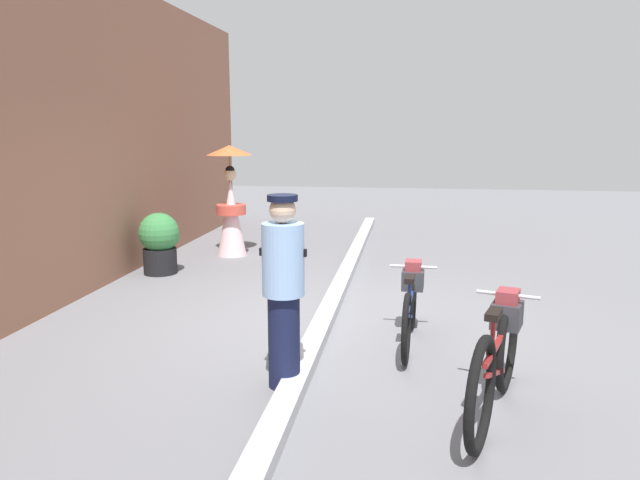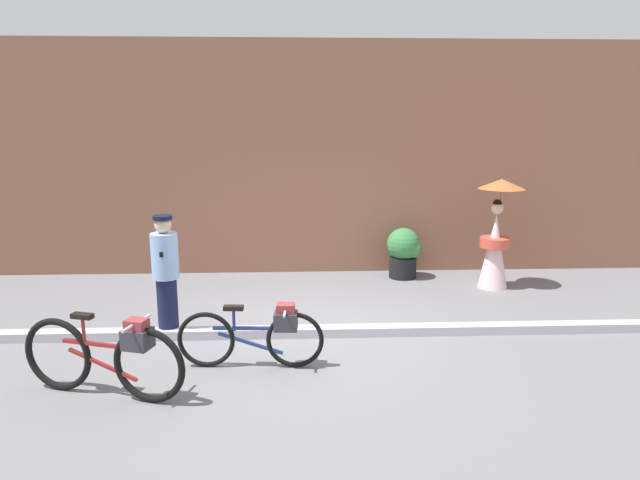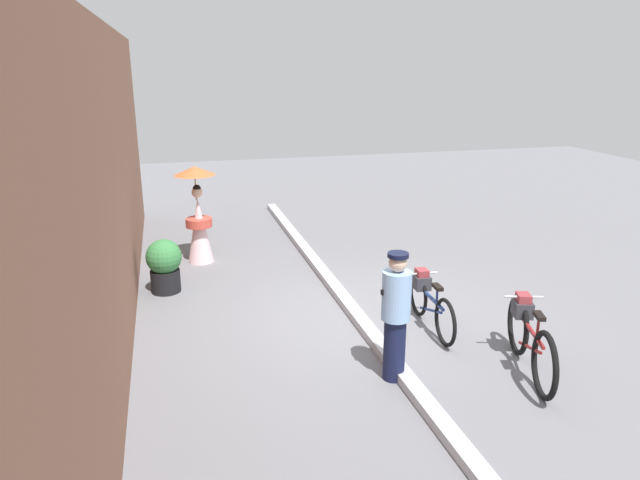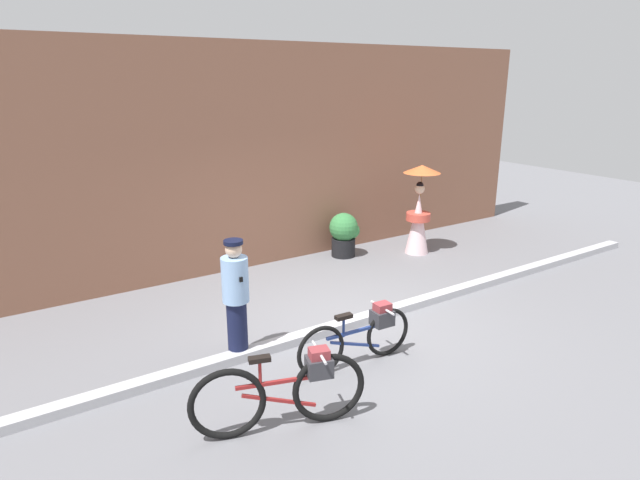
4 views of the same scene
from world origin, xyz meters
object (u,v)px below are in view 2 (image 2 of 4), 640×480
at_px(bicycle_far_side, 259,334).
at_px(person_with_parasol, 496,235).
at_px(bicycle_near_officer, 107,355).
at_px(potted_plant_by_door, 404,251).
at_px(person_officer, 166,273).

xyz_separation_m(bicycle_far_side, person_with_parasol, (3.72, 2.96, 0.48)).
relative_size(bicycle_near_officer, potted_plant_by_door, 1.99).
relative_size(bicycle_near_officer, person_with_parasol, 0.98).
bearing_deg(potted_plant_by_door, person_with_parasol, -25.06).
bearing_deg(bicycle_near_officer, potted_plant_by_door, 48.07).
xyz_separation_m(bicycle_near_officer, person_officer, (0.24, 1.65, 0.39)).
xyz_separation_m(bicycle_near_officer, person_with_parasol, (5.20, 3.59, 0.44)).
distance_m(bicycle_far_side, potted_plant_by_door, 4.30).
distance_m(person_with_parasol, potted_plant_by_door, 1.59).
bearing_deg(person_with_parasol, potted_plant_by_door, 154.94).
xyz_separation_m(person_officer, person_with_parasol, (4.96, 1.94, 0.05)).
bearing_deg(potted_plant_by_door, person_officer, -144.06).
relative_size(bicycle_far_side, person_with_parasol, 0.91).
distance_m(bicycle_far_side, person_officer, 1.66).
height_order(person_officer, person_with_parasol, person_with_parasol).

